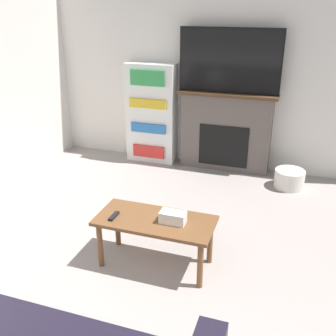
{
  "coord_description": "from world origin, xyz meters",
  "views": [
    {
      "loc": [
        1.21,
        -0.56,
        2.21
      ],
      "look_at": [
        0.09,
        2.77,
        0.71
      ],
      "focal_mm": 42.0,
      "sensor_mm": 36.0,
      "label": 1
    }
  ],
  "objects_px": {
    "fireplace": "(226,131)",
    "bookshelf": "(151,114)",
    "tv": "(230,61)",
    "storage_basket": "(289,179)",
    "coffee_table": "(155,226)"
  },
  "relations": [
    {
      "from": "bookshelf",
      "to": "storage_basket",
      "type": "bearing_deg",
      "value": -9.45
    },
    {
      "from": "bookshelf",
      "to": "storage_basket",
      "type": "height_order",
      "value": "bookshelf"
    },
    {
      "from": "storage_basket",
      "to": "coffee_table",
      "type": "bearing_deg",
      "value": -117.57
    },
    {
      "from": "fireplace",
      "to": "bookshelf",
      "type": "bearing_deg",
      "value": -178.81
    },
    {
      "from": "tv",
      "to": "storage_basket",
      "type": "xyz_separation_m",
      "value": [
        0.91,
        -0.34,
        -1.38
      ]
    },
    {
      "from": "tv",
      "to": "bookshelf",
      "type": "bearing_deg",
      "value": -179.87
    },
    {
      "from": "tv",
      "to": "coffee_table",
      "type": "height_order",
      "value": "tv"
    },
    {
      "from": "coffee_table",
      "to": "bookshelf",
      "type": "bearing_deg",
      "value": 111.44
    },
    {
      "from": "fireplace",
      "to": "tv",
      "type": "xyz_separation_m",
      "value": [
        0.0,
        -0.02,
        0.95
      ]
    },
    {
      "from": "fireplace",
      "to": "storage_basket",
      "type": "bearing_deg",
      "value": -21.21
    },
    {
      "from": "fireplace",
      "to": "coffee_table",
      "type": "height_order",
      "value": "fireplace"
    },
    {
      "from": "tv",
      "to": "bookshelf",
      "type": "distance_m",
      "value": 1.34
    },
    {
      "from": "coffee_table",
      "to": "storage_basket",
      "type": "distance_m",
      "value": 2.32
    },
    {
      "from": "tv",
      "to": "storage_basket",
      "type": "relative_size",
      "value": 3.53
    },
    {
      "from": "coffee_table",
      "to": "storage_basket",
      "type": "xyz_separation_m",
      "value": [
        1.07,
        2.04,
        -0.28
      ]
    }
  ]
}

